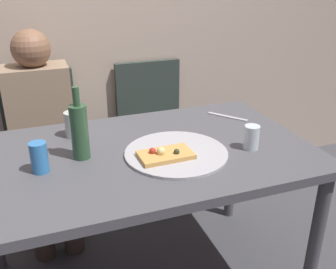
{
  "coord_description": "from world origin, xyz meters",
  "views": [
    {
      "loc": [
        -0.4,
        -1.43,
        1.48
      ],
      "look_at": [
        0.14,
        0.02,
        0.8
      ],
      "focal_mm": 41.09,
      "sensor_mm": 36.0,
      "label": 1
    }
  ],
  "objects_px": {
    "tumbler_near": "(251,137)",
    "guest_in_sweater": "(42,127)",
    "soda_can": "(39,157)",
    "wine_bottle": "(80,131)",
    "chair_right": "(154,122)",
    "pizza_slice_last": "(165,154)",
    "table_knife": "(227,117)",
    "pizza_tray": "(176,153)",
    "tumbler_far": "(73,124)",
    "dining_table": "(140,168)",
    "chair_left": "(43,137)"
  },
  "relations": [
    {
      "from": "soda_can",
      "to": "wine_bottle",
      "type": "bearing_deg",
      "value": 21.27
    },
    {
      "from": "tumbler_far",
      "to": "table_knife",
      "type": "distance_m",
      "value": 0.79
    },
    {
      "from": "dining_table",
      "to": "guest_in_sweater",
      "type": "height_order",
      "value": "guest_in_sweater"
    },
    {
      "from": "pizza_tray",
      "to": "tumbler_far",
      "type": "height_order",
      "value": "tumbler_far"
    },
    {
      "from": "table_knife",
      "to": "chair_left",
      "type": "xyz_separation_m",
      "value": [
        -0.92,
        0.61,
        -0.24
      ]
    },
    {
      "from": "table_knife",
      "to": "tumbler_far",
      "type": "bearing_deg",
      "value": 49.92
    },
    {
      "from": "pizza_tray",
      "to": "pizza_slice_last",
      "type": "relative_size",
      "value": 1.96
    },
    {
      "from": "pizza_slice_last",
      "to": "table_knife",
      "type": "height_order",
      "value": "pizza_slice_last"
    },
    {
      "from": "dining_table",
      "to": "chair_left",
      "type": "height_order",
      "value": "chair_left"
    },
    {
      "from": "chair_left",
      "to": "guest_in_sweater",
      "type": "bearing_deg",
      "value": 90.0
    },
    {
      "from": "pizza_tray",
      "to": "soda_can",
      "type": "xyz_separation_m",
      "value": [
        -0.54,
        0.04,
        0.06
      ]
    },
    {
      "from": "wine_bottle",
      "to": "guest_in_sweater",
      "type": "xyz_separation_m",
      "value": [
        -0.13,
        0.66,
        -0.23
      ]
    },
    {
      "from": "wine_bottle",
      "to": "tumbler_near",
      "type": "relative_size",
      "value": 2.86
    },
    {
      "from": "dining_table",
      "to": "wine_bottle",
      "type": "height_order",
      "value": "wine_bottle"
    },
    {
      "from": "pizza_slice_last",
      "to": "soda_can",
      "type": "height_order",
      "value": "soda_can"
    },
    {
      "from": "soda_can",
      "to": "guest_in_sweater",
      "type": "height_order",
      "value": "guest_in_sweater"
    },
    {
      "from": "tumbler_far",
      "to": "guest_in_sweater",
      "type": "height_order",
      "value": "guest_in_sweater"
    },
    {
      "from": "tumbler_near",
      "to": "chair_right",
      "type": "xyz_separation_m",
      "value": [
        -0.12,
        0.98,
        -0.29
      ]
    },
    {
      "from": "chair_left",
      "to": "soda_can",
      "type": "bearing_deg",
      "value": 87.74
    },
    {
      "from": "tumbler_far",
      "to": "table_knife",
      "type": "xyz_separation_m",
      "value": [
        0.79,
        -0.03,
        -0.06
      ]
    },
    {
      "from": "table_knife",
      "to": "guest_in_sweater",
      "type": "distance_m",
      "value": 1.03
    },
    {
      "from": "tumbler_far",
      "to": "table_knife",
      "type": "height_order",
      "value": "tumbler_far"
    },
    {
      "from": "tumbler_far",
      "to": "pizza_tray",
      "type": "bearing_deg",
      "value": -42.03
    },
    {
      "from": "dining_table",
      "to": "tumbler_far",
      "type": "xyz_separation_m",
      "value": [
        -0.24,
        0.26,
        0.14
      ]
    },
    {
      "from": "pizza_slice_last",
      "to": "chair_left",
      "type": "relative_size",
      "value": 0.25
    },
    {
      "from": "table_knife",
      "to": "chair_left",
      "type": "relative_size",
      "value": 0.24
    },
    {
      "from": "guest_in_sweater",
      "to": "chair_right",
      "type": "bearing_deg",
      "value": -167.98
    },
    {
      "from": "dining_table",
      "to": "wine_bottle",
      "type": "xyz_separation_m",
      "value": [
        -0.24,
        0.03,
        0.2
      ]
    },
    {
      "from": "dining_table",
      "to": "pizza_tray",
      "type": "bearing_deg",
      "value": -30.31
    },
    {
      "from": "tumbler_near",
      "to": "chair_right",
      "type": "distance_m",
      "value": 1.03
    },
    {
      "from": "dining_table",
      "to": "tumbler_near",
      "type": "bearing_deg",
      "value": -16.83
    },
    {
      "from": "wine_bottle",
      "to": "tumbler_near",
      "type": "xyz_separation_m",
      "value": [
        0.7,
        -0.17,
        -0.07
      ]
    },
    {
      "from": "pizza_slice_last",
      "to": "soda_can",
      "type": "bearing_deg",
      "value": 171.51
    },
    {
      "from": "chair_right",
      "to": "pizza_slice_last",
      "type": "bearing_deg",
      "value": 74.63
    },
    {
      "from": "pizza_tray",
      "to": "dining_table",
      "type": "bearing_deg",
      "value": 149.69
    },
    {
      "from": "dining_table",
      "to": "table_knife",
      "type": "bearing_deg",
      "value": 22.68
    },
    {
      "from": "pizza_slice_last",
      "to": "tumbler_far",
      "type": "height_order",
      "value": "tumbler_far"
    },
    {
      "from": "soda_can",
      "to": "table_knife",
      "type": "bearing_deg",
      "value": 15.5
    },
    {
      "from": "pizza_slice_last",
      "to": "tumbler_far",
      "type": "xyz_separation_m",
      "value": [
        -0.32,
        0.37,
        0.04
      ]
    },
    {
      "from": "pizza_tray",
      "to": "guest_in_sweater",
      "type": "distance_m",
      "value": 0.93
    },
    {
      "from": "tumbler_near",
      "to": "guest_in_sweater",
      "type": "distance_m",
      "value": 1.19
    },
    {
      "from": "pizza_slice_last",
      "to": "chair_right",
      "type": "xyz_separation_m",
      "value": [
        0.26,
        0.95,
        -0.26
      ]
    },
    {
      "from": "pizza_tray",
      "to": "guest_in_sweater",
      "type": "height_order",
      "value": "guest_in_sweater"
    },
    {
      "from": "tumbler_far",
      "to": "soda_can",
      "type": "height_order",
      "value": "soda_can"
    },
    {
      "from": "chair_right",
      "to": "chair_left",
      "type": "bearing_deg",
      "value": 0.0
    },
    {
      "from": "tumbler_far",
      "to": "table_knife",
      "type": "relative_size",
      "value": 0.54
    },
    {
      "from": "tumbler_near",
      "to": "chair_left",
      "type": "height_order",
      "value": "chair_left"
    },
    {
      "from": "pizza_tray",
      "to": "table_knife",
      "type": "bearing_deg",
      "value": 37.02
    },
    {
      "from": "wine_bottle",
      "to": "dining_table",
      "type": "bearing_deg",
      "value": -6.9
    },
    {
      "from": "table_knife",
      "to": "chair_left",
      "type": "bearing_deg",
      "value": 18.66
    }
  ]
}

